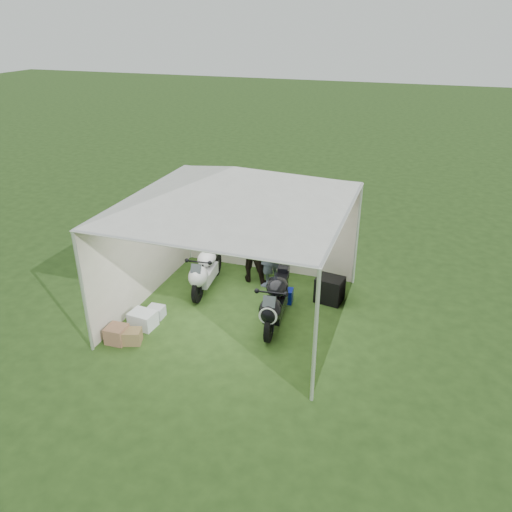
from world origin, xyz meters
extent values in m
plane|color=#253F16|center=(0.00, 0.00, 0.00)|extent=(80.00, 80.00, 0.00)
cylinder|color=silver|center=(-2.00, -2.00, 1.15)|extent=(0.06, 0.06, 2.30)
cylinder|color=silver|center=(2.00, -2.00, 1.15)|extent=(0.06, 0.06, 2.30)
cylinder|color=silver|center=(-2.00, 2.00, 1.15)|extent=(0.06, 0.06, 2.30)
cylinder|color=silver|center=(2.00, 2.00, 1.15)|extent=(0.06, 0.06, 2.30)
cube|color=beige|center=(0.00, 2.00, 1.15)|extent=(4.00, 0.02, 2.30)
cube|color=beige|center=(-2.00, 0.00, 1.15)|extent=(0.02, 4.00, 2.30)
cube|color=beige|center=(2.00, 0.00, 1.15)|extent=(0.02, 4.00, 2.30)
pyramid|color=white|center=(0.00, 0.00, 2.65)|extent=(5.66, 5.66, 0.70)
cube|color=#99A5B7|center=(-1.65, 1.98, 1.85)|extent=(0.22, 0.02, 0.28)
cube|color=#99A5B7|center=(-1.30, 1.98, 1.85)|extent=(0.22, 0.02, 0.28)
cube|color=#99A5B7|center=(-0.95, 1.98, 1.85)|extent=(0.22, 0.01, 0.28)
cube|color=#99A5B7|center=(-0.60, 1.98, 1.85)|extent=(0.22, 0.01, 0.28)
cube|color=#99A5B7|center=(-1.65, 1.98, 1.55)|extent=(0.22, 0.02, 0.28)
cube|color=#99A5B7|center=(-1.30, 1.98, 1.55)|extent=(0.22, 0.01, 0.28)
cube|color=#99A5B7|center=(-0.95, 1.98, 1.55)|extent=(0.22, 0.02, 0.28)
cube|color=#99A5B7|center=(-0.60, 1.98, 1.55)|extent=(0.22, 0.01, 0.28)
cylinder|color=#D8590C|center=(0.20, 1.97, 1.95)|extent=(3.20, 0.02, 0.02)
cylinder|color=black|center=(-0.92, 0.13, 0.26)|extent=(0.14, 0.53, 0.53)
cylinder|color=black|center=(-1.04, 1.35, 0.26)|extent=(0.18, 0.54, 0.53)
cube|color=white|center=(-0.98, 0.70, 0.33)|extent=(0.38, 0.86, 0.26)
ellipsoid|color=white|center=(-0.93, 0.21, 0.55)|extent=(0.45, 0.57, 0.44)
ellipsoid|color=white|center=(-0.99, 0.78, 0.69)|extent=(0.44, 0.58, 0.31)
cube|color=black|center=(-1.02, 1.13, 0.63)|extent=(0.28, 0.55, 0.12)
cube|color=white|center=(-1.05, 1.42, 0.70)|extent=(0.22, 0.28, 0.16)
cube|color=black|center=(-1.01, 1.05, 0.48)|extent=(0.14, 0.49, 0.09)
cube|color=#3F474C|center=(-0.92, 0.11, 0.78)|extent=(0.22, 0.15, 0.19)
cylinder|color=black|center=(0.89, -0.70, 0.28)|extent=(0.15, 0.57, 0.57)
cylinder|color=black|center=(0.77, 0.61, 0.28)|extent=(0.20, 0.58, 0.57)
cube|color=black|center=(0.84, -0.09, 0.36)|extent=(0.41, 0.92, 0.28)
ellipsoid|color=black|center=(0.89, -0.61, 0.58)|extent=(0.48, 0.60, 0.47)
ellipsoid|color=black|center=(0.83, 0.00, 0.74)|extent=(0.47, 0.62, 0.33)
cube|color=black|center=(0.79, 0.37, 0.68)|extent=(0.30, 0.59, 0.13)
cube|color=black|center=(0.76, 0.68, 0.75)|extent=(0.23, 0.30, 0.17)
cube|color=maroon|center=(0.80, 0.28, 0.52)|extent=(0.14, 0.53, 0.09)
cube|color=#3F474C|center=(0.90, -0.72, 0.83)|extent=(0.24, 0.16, 0.20)
cylinder|color=white|center=(0.91, -0.82, 0.58)|extent=(0.34, 0.05, 0.34)
cube|color=#0F21C6|center=(0.76, 0.70, 0.15)|extent=(0.41, 0.28, 0.29)
imported|color=black|center=(-0.13, 1.43, 0.86)|extent=(0.90, 0.74, 1.71)
imported|color=slate|center=(0.25, 1.34, 0.94)|extent=(0.57, 0.76, 1.89)
cube|color=black|center=(1.66, 1.04, 0.27)|extent=(0.60, 0.51, 0.54)
cube|color=white|center=(-1.51, -1.06, 0.16)|extent=(0.50, 0.41, 0.32)
cube|color=#8C6146|center=(-1.71, -1.64, 0.16)|extent=(0.37, 0.37, 0.31)
cube|color=silver|center=(-1.45, -0.68, 0.12)|extent=(0.32, 0.27, 0.23)
cube|color=olive|center=(-1.46, -1.60, 0.13)|extent=(0.46, 0.39, 0.26)
camera|label=1|loc=(3.14, -7.96, 5.38)|focal=35.00mm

